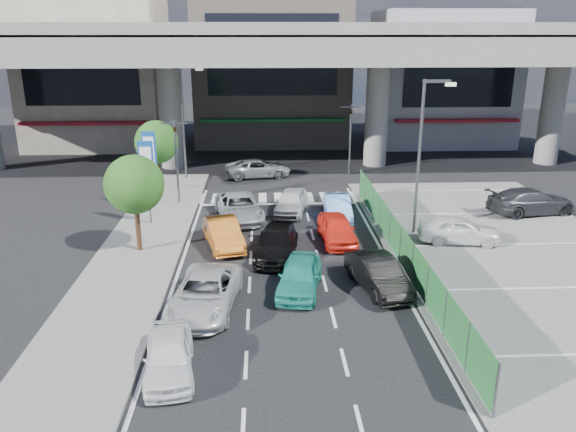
{
  "coord_description": "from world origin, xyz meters",
  "views": [
    {
      "loc": [
        -0.96,
        -21.71,
        10.26
      ],
      "look_at": [
        0.22,
        3.88,
        1.77
      ],
      "focal_mm": 35.0,
      "sensor_mm": 36.0,
      "label": 1
    }
  ],
  "objects_px": {
    "sedan_black_mid": "(277,243)",
    "parked_sedan_dgrey": "(531,201)",
    "street_lamp_left": "(185,113)",
    "signboard_near": "(147,171)",
    "signboard_far": "(150,159)",
    "street_lamp_right": "(423,145)",
    "crossing_wagon_silver": "(258,168)",
    "van_white_back_left": "(169,355)",
    "parked_sedan_white": "(459,230)",
    "taxi_teal_mid": "(300,276)",
    "wagon_silver_front_left": "(239,207)",
    "traffic_light_left": "(175,141)",
    "traffic_light_right": "(351,122)",
    "kei_truck_front_right": "(337,207)",
    "sedan_white_front_mid": "(291,202)",
    "tree_far": "(157,142)",
    "tree_near": "(134,185)",
    "traffic_cone": "(398,230)",
    "hatch_black_mid_right": "(378,274)",
    "taxi_orange_left": "(223,233)",
    "sedan_white_mid_left": "(205,293)"
  },
  "relations": [
    {
      "from": "signboard_near",
      "to": "tree_far",
      "type": "xyz_separation_m",
      "value": [
        -0.6,
        6.51,
        0.32
      ]
    },
    {
      "from": "crossing_wagon_silver",
      "to": "traffic_cone",
      "type": "relative_size",
      "value": 6.05
    },
    {
      "from": "signboard_near",
      "to": "traffic_cone",
      "type": "relative_size",
      "value": 6.05
    },
    {
      "from": "sedan_white_front_mid",
      "to": "street_lamp_left",
      "type": "bearing_deg",
      "value": 142.72
    },
    {
      "from": "street_lamp_right",
      "to": "sedan_white_front_mid",
      "type": "relative_size",
      "value": 1.98
    },
    {
      "from": "street_lamp_left",
      "to": "taxi_teal_mid",
      "type": "distance_m",
      "value": 20.29
    },
    {
      "from": "traffic_light_right",
      "to": "street_lamp_left",
      "type": "height_order",
      "value": "street_lamp_left"
    },
    {
      "from": "hatch_black_mid_right",
      "to": "sedan_white_front_mid",
      "type": "height_order",
      "value": "same"
    },
    {
      "from": "signboard_near",
      "to": "signboard_far",
      "type": "bearing_deg",
      "value": 97.59
    },
    {
      "from": "taxi_teal_mid",
      "to": "crossing_wagon_silver",
      "type": "bearing_deg",
      "value": 106.08
    },
    {
      "from": "sedan_white_mid_left",
      "to": "traffic_cone",
      "type": "relative_size",
      "value": 6.39
    },
    {
      "from": "parked_sedan_white",
      "to": "parked_sedan_dgrey",
      "type": "bearing_deg",
      "value": -41.99
    },
    {
      "from": "tree_far",
      "to": "sedan_white_front_mid",
      "type": "xyz_separation_m",
      "value": [
        8.48,
        -4.67,
        -2.7
      ]
    },
    {
      "from": "street_lamp_left",
      "to": "kei_truck_front_right",
      "type": "relative_size",
      "value": 2.0
    },
    {
      "from": "kei_truck_front_right",
      "to": "signboard_far",
      "type": "bearing_deg",
      "value": 169.95
    },
    {
      "from": "hatch_black_mid_right",
      "to": "signboard_far",
      "type": "bearing_deg",
      "value": 121.23
    },
    {
      "from": "tree_near",
      "to": "hatch_black_mid_right",
      "type": "xyz_separation_m",
      "value": [
        10.74,
        -4.66,
        -2.7
      ]
    },
    {
      "from": "traffic_light_right",
      "to": "tree_near",
      "type": "distance_m",
      "value": 19.53
    },
    {
      "from": "crossing_wagon_silver",
      "to": "traffic_cone",
      "type": "bearing_deg",
      "value": -161.03
    },
    {
      "from": "signboard_near",
      "to": "wagon_silver_front_left",
      "type": "height_order",
      "value": "signboard_near"
    },
    {
      "from": "signboard_far",
      "to": "kei_truck_front_right",
      "type": "xyz_separation_m",
      "value": [
        10.87,
        -2.29,
        -2.41
      ]
    },
    {
      "from": "tree_near",
      "to": "traffic_cone",
      "type": "distance_m",
      "value": 13.37
    },
    {
      "from": "traffic_light_left",
      "to": "sedan_black_mid",
      "type": "xyz_separation_m",
      "value": [
        5.85,
        -8.85,
        -3.27
      ]
    },
    {
      "from": "taxi_teal_mid",
      "to": "sedan_white_front_mid",
      "type": "height_order",
      "value": "same"
    },
    {
      "from": "wagon_silver_front_left",
      "to": "parked_sedan_white",
      "type": "bearing_deg",
      "value": -33.1
    },
    {
      "from": "traffic_light_right",
      "to": "sedan_white_front_mid",
      "type": "xyz_separation_m",
      "value": [
        -4.82,
        -9.17,
        -3.25
      ]
    },
    {
      "from": "van_white_back_left",
      "to": "parked_sedan_white",
      "type": "xyz_separation_m",
      "value": [
        12.82,
        10.72,
        0.11
      ]
    },
    {
      "from": "signboard_far",
      "to": "crossing_wagon_silver",
      "type": "height_order",
      "value": "signboard_far"
    },
    {
      "from": "street_lamp_right",
      "to": "hatch_black_mid_right",
      "type": "xyz_separation_m",
      "value": [
        -3.43,
        -6.66,
        -4.08
      ]
    },
    {
      "from": "sedan_black_mid",
      "to": "parked_sedan_dgrey",
      "type": "distance_m",
      "value": 16.05
    },
    {
      "from": "signboard_near",
      "to": "parked_sedan_dgrey",
      "type": "xyz_separation_m",
      "value": [
        21.84,
        0.9,
        -2.26
      ]
    },
    {
      "from": "street_lamp_right",
      "to": "crossing_wagon_silver",
      "type": "xyz_separation_m",
      "value": [
        -8.47,
        12.49,
        -4.12
      ]
    },
    {
      "from": "street_lamp_left",
      "to": "parked_sedan_dgrey",
      "type": "bearing_deg",
      "value": -23.47
    },
    {
      "from": "tree_near",
      "to": "taxi_teal_mid",
      "type": "relative_size",
      "value": 1.19
    },
    {
      "from": "street_lamp_right",
      "to": "sedan_white_front_mid",
      "type": "xyz_separation_m",
      "value": [
        -6.49,
        3.83,
        -4.08
      ]
    },
    {
      "from": "hatch_black_mid_right",
      "to": "traffic_cone",
      "type": "relative_size",
      "value": 5.39
    },
    {
      "from": "taxi_orange_left",
      "to": "parked_sedan_white",
      "type": "relative_size",
      "value": 1.04
    },
    {
      "from": "street_lamp_right",
      "to": "sedan_white_mid_left",
      "type": "xyz_separation_m",
      "value": [
        -10.43,
        -8.12,
        -4.08
      ]
    },
    {
      "from": "sedan_black_mid",
      "to": "sedan_white_front_mid",
      "type": "bearing_deg",
      "value": 88.35
    },
    {
      "from": "taxi_orange_left",
      "to": "traffic_cone",
      "type": "bearing_deg",
      "value": -9.37
    },
    {
      "from": "tree_near",
      "to": "sedan_white_mid_left",
      "type": "distance_m",
      "value": 7.67
    },
    {
      "from": "tree_near",
      "to": "traffic_cone",
      "type": "height_order",
      "value": "tree_near"
    },
    {
      "from": "street_lamp_left",
      "to": "taxi_teal_mid",
      "type": "relative_size",
      "value": 1.98
    },
    {
      "from": "traffic_light_right",
      "to": "traffic_cone",
      "type": "height_order",
      "value": "traffic_light_right"
    },
    {
      "from": "tree_near",
      "to": "wagon_silver_front_left",
      "type": "bearing_deg",
      "value": 46.07
    },
    {
      "from": "street_lamp_left",
      "to": "hatch_black_mid_right",
      "type": "height_order",
      "value": "street_lamp_left"
    },
    {
      "from": "traffic_light_right",
      "to": "van_white_back_left",
      "type": "bearing_deg",
      "value": -110.51
    },
    {
      "from": "signboard_far",
      "to": "sedan_white_front_mid",
      "type": "height_order",
      "value": "signboard_far"
    },
    {
      "from": "signboard_far",
      "to": "sedan_white_front_mid",
      "type": "relative_size",
      "value": 1.16
    },
    {
      "from": "van_white_back_left",
      "to": "signboard_far",
      "type": "bearing_deg",
      "value": 94.36
    }
  ]
}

